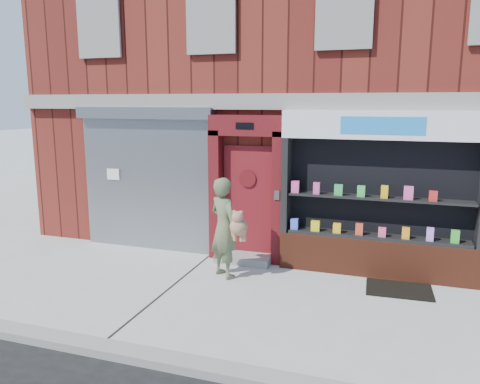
% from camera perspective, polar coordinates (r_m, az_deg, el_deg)
% --- Properties ---
extents(ground, '(80.00, 80.00, 0.00)m').
position_cam_1_polar(ground, '(7.73, 1.95, -13.09)').
color(ground, '#9E9E99').
rests_on(ground, ground).
extents(curb, '(60.00, 0.30, 0.12)m').
position_cam_1_polar(curb, '(5.90, -4.38, -20.62)').
color(curb, gray).
rests_on(curb, ground).
extents(building, '(12.00, 8.16, 8.00)m').
position_cam_1_polar(building, '(12.95, 9.86, 14.56)').
color(building, '#5A1A14').
rests_on(building, ground).
extents(shutter_bay, '(3.10, 0.30, 3.04)m').
position_cam_1_polar(shutter_bay, '(10.13, -11.30, 2.63)').
color(shutter_bay, gray).
rests_on(shutter_bay, ground).
extents(red_door_bay, '(1.52, 0.58, 2.90)m').
position_cam_1_polar(red_door_bay, '(9.21, 0.82, 0.38)').
color(red_door_bay, '#510E12').
rests_on(red_door_bay, ground).
extents(pharmacy_bay, '(3.50, 0.41, 3.00)m').
position_cam_1_polar(pharmacy_bay, '(8.77, 16.46, -1.18)').
color(pharmacy_bay, maroon).
rests_on(pharmacy_bay, ground).
extents(woman, '(0.87, 0.73, 1.83)m').
position_cam_1_polar(woman, '(8.44, -1.82, -4.34)').
color(woman, '#596442').
rests_on(woman, ground).
extents(doormat, '(1.11, 0.80, 0.03)m').
position_cam_1_polar(doormat, '(8.54, 18.80, -11.18)').
color(doormat, black).
rests_on(doormat, ground).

